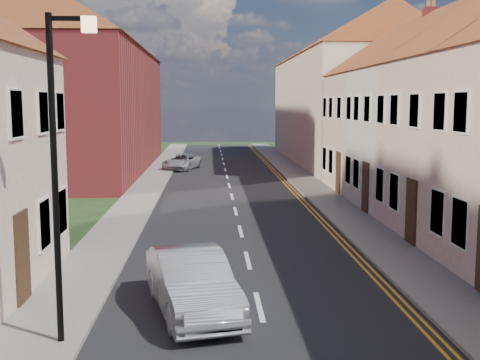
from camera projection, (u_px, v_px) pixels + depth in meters
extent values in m
cube|color=black|center=(241.00, 231.00, 21.39)|extent=(7.00, 90.00, 0.02)
cube|color=#9D998F|center=(116.00, 231.00, 21.16)|extent=(1.80, 90.00, 0.12)
cube|color=#9D998F|center=(363.00, 229.00, 21.61)|extent=(1.80, 90.00, 0.12)
cube|color=white|center=(452.00, 139.00, 25.75)|extent=(8.00, 5.00, 6.00)
cube|color=maroon|center=(477.00, 8.00, 23.21)|extent=(0.60, 0.60, 1.60)
cube|color=#BAB49C|center=(410.00, 133.00, 31.10)|extent=(8.00, 5.80, 6.00)
cube|color=maroon|center=(430.00, 25.00, 28.16)|extent=(0.60, 0.60, 1.60)
cube|color=#BAB49C|center=(344.00, 110.00, 46.13)|extent=(8.00, 24.00, 8.00)
cube|color=maroon|center=(86.00, 111.00, 40.22)|extent=(8.00, 24.00, 8.00)
cylinder|color=black|center=(55.00, 182.00, 10.89)|extent=(0.12, 0.12, 6.00)
cube|color=black|center=(69.00, 19.00, 10.54)|extent=(0.70, 0.08, 0.08)
cube|color=#FFD899|center=(89.00, 24.00, 10.57)|extent=(0.25, 0.15, 0.28)
imported|color=#A5A7AD|center=(192.00, 282.00, 13.03)|extent=(2.38, 4.36, 1.36)
imported|color=#B1B4B9|center=(182.00, 162.00, 41.24)|extent=(2.86, 4.31, 1.10)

